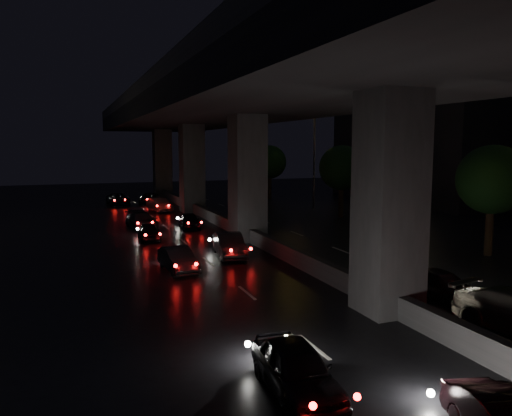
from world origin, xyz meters
TOP-DOWN VIEW (x-y plane):
  - ground at (0.00, 0.00)m, footprint 120.00×120.00m
  - viaduct at (0.00, 5.00)m, footprint 12.00×80.00m
  - median_barrier at (0.00, 5.00)m, footprint 0.45×70.00m
  - building_right_far at (27.00, 20.00)m, footprint 12.00×22.00m
  - tree_b at (11.00, -4.00)m, footprint 3.80×3.80m
  - tree_c at (11.00, 12.00)m, footprint 3.80×3.80m
  - tree_d at (11.00, 28.00)m, footprint 3.80×3.80m
  - streetlight_far at (10.97, 18.00)m, footprint 2.52×0.44m
  - car_0 at (-5.74, -14.40)m, footprint 1.78×3.81m
  - car_3 at (2.99, -9.48)m, footprint 1.85×3.85m
  - car_4 at (-5.89, -1.36)m, footprint 1.48×3.55m
  - car_5 at (-2.58, 0.78)m, footprint 1.91×4.07m
  - car_6 at (-5.98, 7.21)m, footprint 1.35×3.16m
  - car_7 at (-5.78, 11.92)m, footprint 2.15×4.30m
  - car_8 at (-2.47, 10.81)m, footprint 1.63×3.44m
  - car_9 at (-2.83, 21.36)m, footprint 1.95×3.96m
  - car_10 at (-2.75, 27.86)m, footprint 2.83×4.39m
  - car_11 at (-5.96, 27.65)m, footprint 2.15×4.46m

SIDE VIEW (x-z plane):
  - ground at x=0.00m, z-range 0.00..0.00m
  - median_barrier at x=0.00m, z-range 0.00..0.85m
  - car_6 at x=-5.98m, z-range 0.00..1.06m
  - car_3 at x=2.99m, z-range 0.00..1.08m
  - car_10 at x=-2.75m, z-range 0.00..1.12m
  - car_8 at x=-2.47m, z-range 0.00..1.14m
  - car_4 at x=-5.89m, z-range 0.00..1.14m
  - car_7 at x=-5.78m, z-range 0.00..1.20m
  - car_11 at x=-5.96m, z-range 0.00..1.22m
  - car_9 at x=-2.83m, z-range 0.00..1.25m
  - car_0 at x=-5.74m, z-range 0.00..1.26m
  - car_5 at x=-2.58m, z-range 0.00..1.29m
  - tree_b at x=11.00m, z-range 1.13..7.26m
  - tree_c at x=11.00m, z-range 1.13..7.26m
  - tree_d at x=11.00m, z-range 1.13..7.26m
  - streetlight_far at x=10.97m, z-range 1.16..10.16m
  - building_right_far at x=27.00m, z-range 0.00..15.00m
  - viaduct at x=0.00m, z-range 3.09..13.59m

